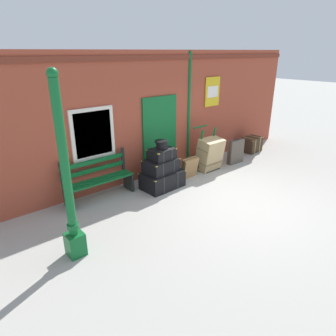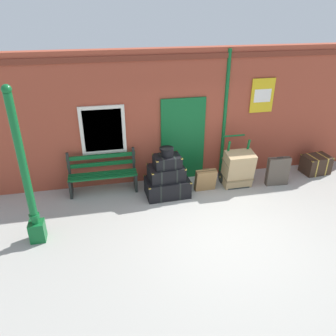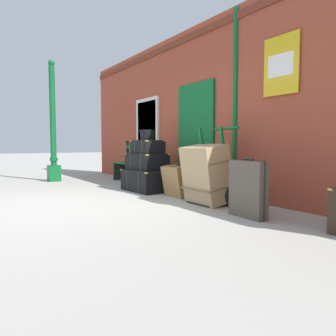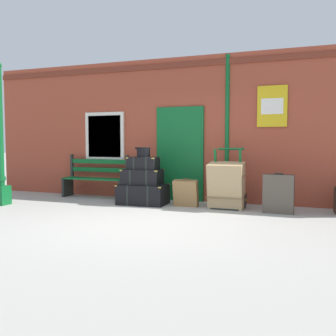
{
  "view_description": "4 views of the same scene",
  "coord_description": "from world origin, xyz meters",
  "px_view_note": "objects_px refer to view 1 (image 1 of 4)",
  "views": [
    {
      "loc": [
        -5.03,
        -3.6,
        3.18
      ],
      "look_at": [
        -0.67,
        1.55,
        0.52
      ],
      "focal_mm": 31.96,
      "sensor_mm": 36.0,
      "label": 1
    },
    {
      "loc": [
        -2.16,
        -4.94,
        4.09
      ],
      "look_at": [
        -0.77,
        1.57,
        0.75
      ],
      "focal_mm": 35.28,
      "sensor_mm": 36.0,
      "label": 2
    },
    {
      "loc": [
        4.99,
        -1.54,
        0.93
      ],
      "look_at": [
        -0.03,
        1.68,
        0.5
      ],
      "focal_mm": 35.71,
      "sensor_mm": 36.0,
      "label": 3
    },
    {
      "loc": [
        2.58,
        -5.75,
        1.34
      ],
      "look_at": [
        -0.25,
        1.79,
        0.77
      ],
      "focal_mm": 41.15,
      "sensor_mm": 36.0,
      "label": 4
    }
  ],
  "objects_px": {
    "platform_bench": "(98,180)",
    "steamer_trunk_middle": "(161,165)",
    "round_hatbox": "(162,144)",
    "porters_trolley": "(205,159)",
    "suitcase_oxblood": "(189,168)",
    "large_brown_trunk": "(210,154)",
    "lamp_post": "(69,193)",
    "steamer_trunk_top": "(162,154)",
    "steamer_trunk_base": "(162,179)",
    "corner_trunk": "(251,144)",
    "suitcase_slate": "(236,152)"
  },
  "relations": [
    {
      "from": "porters_trolley",
      "to": "suitcase_oxblood",
      "type": "xyz_separation_m",
      "value": [
        -0.83,
        -0.21,
        0.01
      ]
    },
    {
      "from": "suitcase_slate",
      "to": "corner_trunk",
      "type": "bearing_deg",
      "value": 15.6
    },
    {
      "from": "steamer_trunk_middle",
      "to": "corner_trunk",
      "type": "distance_m",
      "value": 4.15
    },
    {
      "from": "platform_bench",
      "to": "lamp_post",
      "type": "bearing_deg",
      "value": -128.86
    },
    {
      "from": "large_brown_trunk",
      "to": "platform_bench",
      "type": "bearing_deg",
      "value": 172.02
    },
    {
      "from": "lamp_post",
      "to": "steamer_trunk_base",
      "type": "height_order",
      "value": "lamp_post"
    },
    {
      "from": "steamer_trunk_top",
      "to": "suitcase_slate",
      "type": "height_order",
      "value": "steamer_trunk_top"
    },
    {
      "from": "suitcase_oxblood",
      "to": "porters_trolley",
      "type": "bearing_deg",
      "value": 14.14
    },
    {
      "from": "steamer_trunk_base",
      "to": "suitcase_slate",
      "type": "height_order",
      "value": "suitcase_slate"
    },
    {
      "from": "large_brown_trunk",
      "to": "suitcase_oxblood",
      "type": "distance_m",
      "value": 0.85
    },
    {
      "from": "lamp_post",
      "to": "suitcase_slate",
      "type": "relative_size",
      "value": 3.91
    },
    {
      "from": "steamer_trunk_top",
      "to": "corner_trunk",
      "type": "distance_m",
      "value": 4.16
    },
    {
      "from": "porters_trolley",
      "to": "steamer_trunk_middle",
      "type": "bearing_deg",
      "value": -173.27
    },
    {
      "from": "steamer_trunk_base",
      "to": "suitcase_oxblood",
      "type": "distance_m",
      "value": 0.95
    },
    {
      "from": "suitcase_oxblood",
      "to": "round_hatbox",
      "type": "bearing_deg",
      "value": -179.58
    },
    {
      "from": "suitcase_slate",
      "to": "suitcase_oxblood",
      "type": "distance_m",
      "value": 1.84
    },
    {
      "from": "large_brown_trunk",
      "to": "corner_trunk",
      "type": "bearing_deg",
      "value": 5.86
    },
    {
      "from": "round_hatbox",
      "to": "steamer_trunk_top",
      "type": "bearing_deg",
      "value": 73.06
    },
    {
      "from": "porters_trolley",
      "to": "large_brown_trunk",
      "type": "relative_size",
      "value": 1.28
    },
    {
      "from": "porters_trolley",
      "to": "suitcase_slate",
      "type": "distance_m",
      "value": 1.05
    },
    {
      "from": "steamer_trunk_middle",
      "to": "steamer_trunk_top",
      "type": "bearing_deg",
      "value": 8.56
    },
    {
      "from": "porters_trolley",
      "to": "steamer_trunk_top",
      "type": "bearing_deg",
      "value": -173.29
    },
    {
      "from": "lamp_post",
      "to": "steamer_trunk_top",
      "type": "height_order",
      "value": "lamp_post"
    },
    {
      "from": "steamer_trunk_top",
      "to": "suitcase_oxblood",
      "type": "bearing_deg",
      "value": -0.05
    },
    {
      "from": "lamp_post",
      "to": "suitcase_slate",
      "type": "distance_m",
      "value": 5.69
    },
    {
      "from": "lamp_post",
      "to": "steamer_trunk_middle",
      "type": "distance_m",
      "value": 3.02
    },
    {
      "from": "steamer_trunk_middle",
      "to": "large_brown_trunk",
      "type": "bearing_deg",
      "value": 1.2
    },
    {
      "from": "steamer_trunk_base",
      "to": "suitcase_oxblood",
      "type": "relative_size",
      "value": 1.81
    },
    {
      "from": "round_hatbox",
      "to": "porters_trolley",
      "type": "height_order",
      "value": "round_hatbox"
    },
    {
      "from": "round_hatbox",
      "to": "corner_trunk",
      "type": "height_order",
      "value": "round_hatbox"
    },
    {
      "from": "platform_bench",
      "to": "large_brown_trunk",
      "type": "xyz_separation_m",
      "value": [
        3.23,
        -0.45,
        0.02
      ]
    },
    {
      "from": "platform_bench",
      "to": "steamer_trunk_middle",
      "type": "height_order",
      "value": "platform_bench"
    },
    {
      "from": "steamer_trunk_top",
      "to": "lamp_post",
      "type": "bearing_deg",
      "value": -157.7
    },
    {
      "from": "platform_bench",
      "to": "round_hatbox",
      "type": "distance_m",
      "value": 1.68
    },
    {
      "from": "steamer_trunk_top",
      "to": "suitcase_oxblood",
      "type": "relative_size",
      "value": 1.11
    },
    {
      "from": "steamer_trunk_top",
      "to": "round_hatbox",
      "type": "distance_m",
      "value": 0.25
    },
    {
      "from": "lamp_post",
      "to": "large_brown_trunk",
      "type": "bearing_deg",
      "value": 14.44
    },
    {
      "from": "large_brown_trunk",
      "to": "suitcase_oxblood",
      "type": "bearing_deg",
      "value": -177.59
    },
    {
      "from": "steamer_trunk_middle",
      "to": "suitcase_slate",
      "type": "xyz_separation_m",
      "value": [
        2.8,
        -0.09,
        -0.22
      ]
    },
    {
      "from": "porters_trolley",
      "to": "corner_trunk",
      "type": "bearing_deg",
      "value": 1.6
    },
    {
      "from": "steamer_trunk_top",
      "to": "round_hatbox",
      "type": "relative_size",
      "value": 2.01
    },
    {
      "from": "lamp_post",
      "to": "round_hatbox",
      "type": "height_order",
      "value": "lamp_post"
    },
    {
      "from": "platform_bench",
      "to": "round_hatbox",
      "type": "bearing_deg",
      "value": -18.75
    },
    {
      "from": "suitcase_slate",
      "to": "suitcase_oxblood",
      "type": "height_order",
      "value": "suitcase_slate"
    },
    {
      "from": "steamer_trunk_base",
      "to": "corner_trunk",
      "type": "relative_size",
      "value": 1.42
    },
    {
      "from": "large_brown_trunk",
      "to": "corner_trunk",
      "type": "distance_m",
      "value": 2.35
    },
    {
      "from": "platform_bench",
      "to": "suitcase_slate",
      "type": "xyz_separation_m",
      "value": [
        4.23,
        -0.58,
        -0.08
      ]
    },
    {
      "from": "steamer_trunk_base",
      "to": "round_hatbox",
      "type": "distance_m",
      "value": 0.91
    },
    {
      "from": "steamer_trunk_base",
      "to": "suitcase_slate",
      "type": "relative_size",
      "value": 1.36
    },
    {
      "from": "steamer_trunk_base",
      "to": "large_brown_trunk",
      "type": "height_order",
      "value": "large_brown_trunk"
    }
  ]
}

